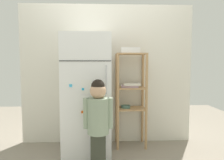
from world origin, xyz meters
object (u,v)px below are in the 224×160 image
Objects in this scene: refrigerator at (88,94)px; child_standing at (98,116)px; pantry_shelf_unit at (131,92)px; fruit_bin at (130,51)px.

child_standing is at bearing -72.46° from refrigerator.
child_standing is (0.15, -0.48, -0.17)m from refrigerator.
child_standing is 0.76× the size of pantry_shelf_unit.
child_standing is at bearing -124.45° from fruit_bin.
refrigerator is at bearing 107.54° from child_standing.
refrigerator is at bearing -165.27° from pantry_shelf_unit.
refrigerator is 1.54× the size of child_standing.
refrigerator is 1.17× the size of pantry_shelf_unit.
refrigerator reaches higher than child_standing.
fruit_bin reaches higher than pantry_shelf_unit.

